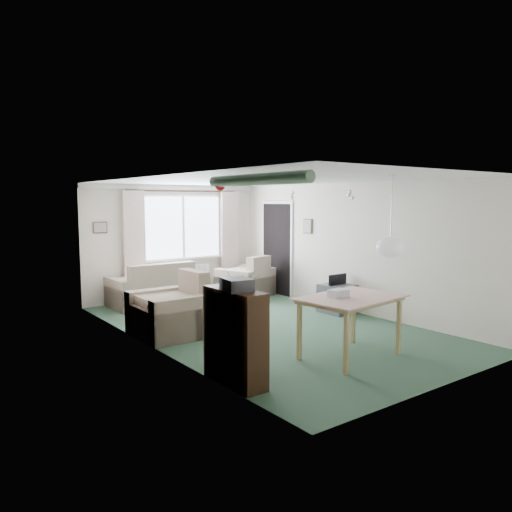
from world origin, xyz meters
TOP-DOWN VIEW (x-y plane):
  - ground at (0.00, 0.00)m, footprint 6.50×6.50m
  - window at (0.20, 3.23)m, footprint 1.80×0.03m
  - curtain_rod at (0.20, 3.15)m, footprint 2.60×0.03m
  - curtain_left at (-0.95, 3.13)m, footprint 0.45×0.08m
  - curtain_right at (1.35, 3.13)m, footprint 0.45×0.08m
  - radiator at (0.20, 3.19)m, footprint 1.20×0.10m
  - doorway at (1.99, 2.20)m, footprint 0.03×0.95m
  - pendant_lamp at (0.20, -2.30)m, footprint 0.36×0.36m
  - tinsel_garland at (-1.92, -2.30)m, footprint 1.60×1.60m
  - bauble_cluster_a at (1.30, 0.90)m, footprint 0.20×0.20m
  - bauble_cluster_b at (1.60, -0.30)m, footprint 0.20×0.20m
  - wall_picture_back at (-1.60, 3.23)m, footprint 0.28×0.03m
  - wall_picture_right at (1.98, 1.20)m, footprint 0.03×0.24m
  - sofa at (-0.71, 2.75)m, footprint 1.74×0.95m
  - armchair_corner at (1.28, 2.43)m, footprint 1.22×1.18m
  - armchair_left at (-1.50, 0.49)m, footprint 1.04×1.09m
  - coffee_table at (-0.65, 2.47)m, footprint 0.80×0.46m
  - photo_frame at (-0.72, 2.46)m, footprint 0.12×0.05m
  - bookshelf at (-1.84, -1.79)m, footprint 0.31×0.89m
  - hifi_box at (-1.87, -1.88)m, footprint 0.34×0.40m
  - houseplant at (-1.65, -1.60)m, footprint 0.70×0.70m
  - dining_table at (-0.07, -1.90)m, footprint 1.36×0.99m
  - gift_box at (-0.23, -1.82)m, footprint 0.25×0.19m
  - tv_cube at (1.70, 0.07)m, footprint 0.55×0.60m
  - pet_bed at (0.50, 1.58)m, footprint 0.77×0.77m

SIDE VIEW (x-z plane):
  - ground at x=0.00m, z-range 0.00..0.00m
  - pet_bed at x=0.50m, z-range 0.00..0.12m
  - coffee_table at x=-0.65m, z-range 0.00..0.35m
  - tv_cube at x=1.70m, z-range 0.00..0.53m
  - dining_table at x=-0.07m, z-range 0.00..0.79m
  - radiator at x=0.20m, z-range 0.12..0.68m
  - sofa at x=-0.71m, z-range 0.00..0.86m
  - photo_frame at x=-0.72m, z-range 0.35..0.51m
  - armchair_corner at x=1.28m, z-range 0.00..0.89m
  - armchair_left at x=-1.50m, z-range 0.00..0.98m
  - bookshelf at x=-1.84m, z-range 0.00..1.08m
  - houseplant at x=-1.65m, z-range 0.00..1.24m
  - gift_box at x=-0.23m, z-range 0.79..0.91m
  - doorway at x=1.99m, z-range 0.00..2.00m
  - hifi_box at x=-1.87m, z-range 1.08..1.22m
  - curtain_left at x=-0.95m, z-range 0.27..2.27m
  - curtain_right at x=1.35m, z-range 0.27..2.27m
  - pendant_lamp at x=0.20m, z-range 1.30..1.66m
  - window at x=0.20m, z-range 0.85..2.15m
  - wall_picture_back at x=-1.60m, z-range 1.44..1.66m
  - wall_picture_right at x=1.98m, z-range 1.40..1.70m
  - bauble_cluster_a at x=1.30m, z-range 2.12..2.32m
  - bauble_cluster_b at x=1.60m, z-range 2.12..2.32m
  - curtain_rod at x=0.20m, z-range 2.25..2.29m
  - tinsel_garland at x=-1.92m, z-range 2.22..2.34m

